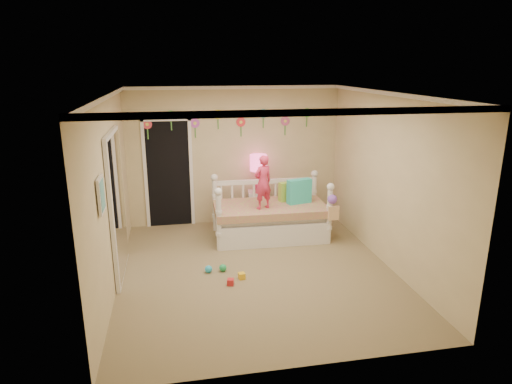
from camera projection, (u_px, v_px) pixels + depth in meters
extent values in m
cube|color=#7F684C|center=(257.00, 270.00, 6.64)|extent=(4.00, 4.50, 0.01)
cube|color=white|center=(257.00, 93.00, 5.92)|extent=(4.00, 4.50, 0.01)
cube|color=tan|center=(235.00, 156.00, 8.40)|extent=(4.00, 0.01, 2.60)
cube|color=tan|center=(110.00, 194.00, 5.92)|extent=(0.01, 4.50, 2.60)
cube|color=tan|center=(388.00, 180.00, 6.63)|extent=(0.01, 4.50, 2.60)
cube|color=#21A9A9|center=(299.00, 191.00, 7.82)|extent=(0.46, 0.25, 0.43)
cube|color=#95CE3E|center=(289.00, 191.00, 7.98)|extent=(0.38, 0.21, 0.34)
imported|color=#E23359|center=(263.00, 182.00, 7.46)|extent=(0.40, 0.33, 0.93)
cube|color=white|center=(258.00, 207.00, 8.54)|extent=(0.42, 0.34, 0.64)
sphere|color=#D01B4F|center=(258.00, 186.00, 8.42)|extent=(0.19, 0.19, 0.19)
cylinder|color=#D01B4F|center=(258.00, 176.00, 8.36)|extent=(0.03, 0.03, 0.41)
cylinder|color=#F5498E|center=(258.00, 163.00, 8.29)|extent=(0.32, 0.32, 0.30)
cube|color=black|center=(169.00, 173.00, 8.24)|extent=(0.90, 0.04, 2.07)
cube|color=white|center=(117.00, 205.00, 6.28)|extent=(0.07, 1.30, 2.10)
cube|color=white|center=(101.00, 195.00, 5.01)|extent=(0.05, 0.34, 0.42)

